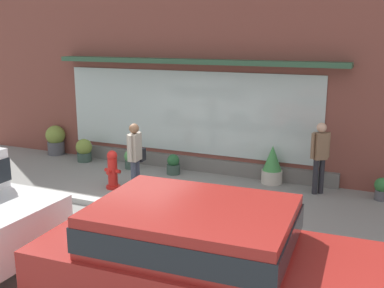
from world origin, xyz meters
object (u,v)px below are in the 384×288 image
pedestrian_with_handbag (135,154)px  potted_plant_window_right (382,188)px  potted_plant_trailing_edge (84,150)px  potted_plant_window_left (173,165)px  parked_car_red (204,259)px  fire_hydrant (113,170)px  potted_plant_doorstep (272,165)px  potted_plant_corner_tall (56,139)px  potted_plant_window_center (131,159)px  pedestrian_passerby (320,153)px

pedestrian_with_handbag → potted_plant_window_right: size_ratio=3.25×
potted_plant_trailing_edge → potted_plant_window_left: potted_plant_trailing_edge is taller
pedestrian_with_handbag → potted_plant_trailing_edge: 3.35m
potted_plant_window_right → potted_plant_window_left: 4.93m
parked_car_red → potted_plant_window_right: bearing=69.3°
fire_hydrant → parked_car_red: (3.91, -3.92, 0.43)m
potted_plant_window_right → potted_plant_doorstep: potted_plant_doorstep is taller
fire_hydrant → pedestrian_with_handbag: 0.89m
parked_car_red → potted_plant_trailing_edge: 8.15m
potted_plant_corner_tall → potted_plant_window_center: bearing=-7.7°
fire_hydrant → pedestrian_passerby: bearing=19.4°
parked_car_red → potted_plant_window_right: size_ratio=8.49×
potted_plant_trailing_edge → potted_plant_doorstep: 5.31m
fire_hydrant → potted_plant_window_right: fire_hydrant is taller
potted_plant_window_right → potted_plant_doorstep: 2.46m
pedestrian_with_handbag → potted_plant_doorstep: size_ratio=1.74×
pedestrian_with_handbag → potted_plant_corner_tall: pedestrian_with_handbag is taller
pedestrian_passerby → parked_car_red: (-0.49, -5.47, -0.06)m
pedestrian_passerby → potted_plant_trailing_edge: (-6.43, 0.08, -0.61)m
potted_plant_window_right → potted_plant_trailing_edge: (-7.75, -0.06, 0.07)m
potted_plant_doorstep → potted_plant_window_left: 2.51m
pedestrian_passerby → potted_plant_window_left: pedestrian_passerby is taller
fire_hydrant → potted_plant_doorstep: potted_plant_doorstep is taller
pedestrian_with_handbag → potted_plant_window_left: size_ratio=3.14×
pedestrian_with_handbag → potted_plant_trailing_edge: pedestrian_with_handbag is taller
pedestrian_passerby → potted_plant_window_left: 3.68m
pedestrian_with_handbag → potted_plant_window_center: pedestrian_with_handbag is taller
potted_plant_doorstep → pedestrian_passerby: bearing=-15.6°
potted_plant_corner_tall → potted_plant_window_left: size_ratio=1.69×
pedestrian_passerby → potted_plant_window_right: size_ratio=3.26×
pedestrian_passerby → potted_plant_window_center: bearing=-40.8°
potted_plant_window_right → potted_plant_window_left: potted_plant_window_left is taller
pedestrian_with_handbag → potted_plant_window_right: pedestrian_with_handbag is taller
pedestrian_passerby → potted_plant_window_center: (-4.87, 0.00, -0.68)m
fire_hydrant → potted_plant_window_center: size_ratio=1.77×
potted_plant_window_center → fire_hydrant: bearing=-73.0°
potted_plant_corner_tall → potted_plant_window_right: (9.00, -0.25, -0.19)m
potted_plant_corner_tall → potted_plant_trailing_edge: 1.29m
pedestrian_with_handbag → potted_plant_corner_tall: bearing=58.1°
parked_car_red → potted_plant_window_left: 6.34m
potted_plant_window_left → potted_plant_corner_tall: bearing=174.8°
fire_hydrant → potted_plant_doorstep: 3.76m
pedestrian_passerby → potted_plant_window_right: pedestrian_passerby is taller
potted_plant_corner_tall → potted_plant_window_center: 2.84m
fire_hydrant → potted_plant_window_center: bearing=107.0°
potted_plant_window_left → potted_plant_window_center: potted_plant_window_left is taller
fire_hydrant → potted_plant_doorstep: bearing=29.8°
pedestrian_passerby → potted_plant_doorstep: pedestrian_passerby is taller
potted_plant_trailing_edge → potted_plant_window_center: potted_plant_trailing_edge is taller
fire_hydrant → potted_plant_window_left: 1.76m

